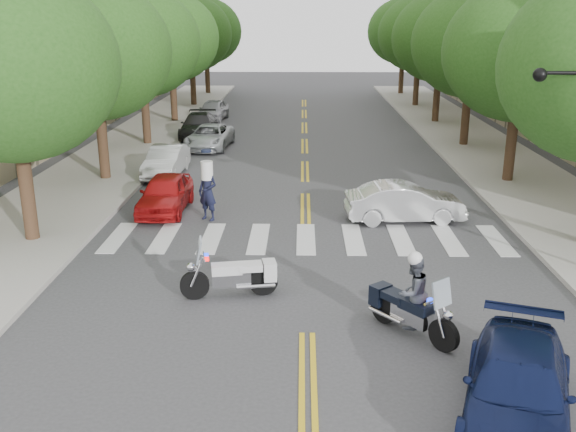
{
  "coord_description": "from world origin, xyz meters",
  "views": [
    {
      "loc": [
        -0.15,
        -13.27,
        7.03
      ],
      "look_at": [
        -0.55,
        4.87,
        1.3
      ],
      "focal_mm": 40.0,
      "sensor_mm": 36.0,
      "label": 1
    }
  ],
  "objects_px": {
    "officer_standing": "(208,192)",
    "convertible": "(405,202)",
    "motorcycle_parked": "(238,276)",
    "motorcycle_police": "(411,298)",
    "sedan_blue": "(518,388)"
  },
  "relations": [
    {
      "from": "motorcycle_parked",
      "to": "convertible",
      "type": "distance_m",
      "value": 8.35
    },
    {
      "from": "motorcycle_parked",
      "to": "sedan_blue",
      "type": "relative_size",
      "value": 0.55
    },
    {
      "from": "motorcycle_police",
      "to": "sedan_blue",
      "type": "xyz_separation_m",
      "value": [
        1.4,
        -3.24,
        -0.24
      ]
    },
    {
      "from": "motorcycle_police",
      "to": "convertible",
      "type": "bearing_deg",
      "value": -137.25
    },
    {
      "from": "motorcycle_police",
      "to": "sedan_blue",
      "type": "bearing_deg",
      "value": 73.86
    },
    {
      "from": "officer_standing",
      "to": "convertible",
      "type": "height_order",
      "value": "officer_standing"
    },
    {
      "from": "motorcycle_parked",
      "to": "convertible",
      "type": "relative_size",
      "value": 0.61
    },
    {
      "from": "convertible",
      "to": "motorcycle_parked",
      "type": "bearing_deg",
      "value": 136.18
    },
    {
      "from": "motorcycle_police",
      "to": "officer_standing",
      "type": "bearing_deg",
      "value": -95.0
    },
    {
      "from": "motorcycle_police",
      "to": "officer_standing",
      "type": "relative_size",
      "value": 1.02
    },
    {
      "from": "motorcycle_police",
      "to": "convertible",
      "type": "relative_size",
      "value": 0.5
    },
    {
      "from": "convertible",
      "to": "sedan_blue",
      "type": "relative_size",
      "value": 0.91
    },
    {
      "from": "officer_standing",
      "to": "convertible",
      "type": "distance_m",
      "value": 6.97
    },
    {
      "from": "motorcycle_police",
      "to": "officer_standing",
      "type": "xyz_separation_m",
      "value": [
        -5.8,
        8.46,
        0.12
      ]
    },
    {
      "from": "convertible",
      "to": "motorcycle_police",
      "type": "bearing_deg",
      "value": 167.59
    }
  ]
}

